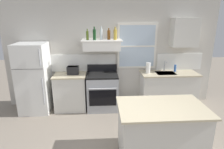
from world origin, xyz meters
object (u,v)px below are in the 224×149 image
bottle_olive_oil_square (87,35)px  bottle_dark_green_wine (94,34)px  refrigerator (34,78)px  toaster (73,70)px  stove_range (103,91)px  paper_towel_roll (148,68)px  bottle_champagne_gold_foil (115,34)px  kitchen_island (160,131)px  dish_soap_bottle (175,68)px  bottle_amber_wine (109,35)px  bottle_clear_tall (101,34)px

bottle_olive_oil_square → bottle_dark_green_wine: 0.17m
refrigerator → toaster: (0.93, 0.11, 0.16)m
stove_range → paper_towel_roll: paper_towel_roll is taller
bottle_champagne_gold_foil → paper_towel_roll: size_ratio=1.12×
kitchen_island → refrigerator: bearing=144.8°
bottle_dark_green_wine → bottle_champagne_gold_foil: 0.49m
bottle_dark_green_wine → dish_soap_bottle: 2.23m
refrigerator → bottle_champagne_gold_foil: bearing=2.5°
bottle_olive_oil_square → bottle_amber_wine: bottle_amber_wine is taller
paper_towel_roll → dish_soap_bottle: bearing=7.8°
stove_range → bottle_dark_green_wine: size_ratio=3.55×
bottle_amber_wine → refrigerator: bearing=-175.4°
refrigerator → kitchen_island: size_ratio=1.21×
toaster → kitchen_island: size_ratio=0.21×
bottle_clear_tall → bottle_amber_wine: size_ratio=1.15×
toaster → bottle_clear_tall: size_ratio=0.97×
bottle_dark_green_wine → dish_soap_bottle: (2.05, 0.09, -0.87)m
bottle_amber_wine → kitchen_island: bearing=-68.9°
toaster → dish_soap_bottle: size_ratio=1.65×
bottle_champagne_gold_foil → bottle_amber_wine: bearing=158.1°
paper_towel_roll → bottle_olive_oil_square: bearing=178.8°
toaster → stove_range: (0.72, -0.09, -0.54)m
stove_range → bottle_amber_wine: bearing=36.2°
refrigerator → bottle_amber_wine: bearing=4.6°
stove_range → bottle_champagne_gold_foil: bearing=11.4°
bottle_dark_green_wine → bottle_amber_wine: bearing=13.1°
bottle_champagne_gold_foil → refrigerator: bearing=-177.5°
bottle_amber_wine → paper_towel_roll: (0.98, -0.09, -0.81)m
bottle_amber_wine → bottle_champagne_gold_foil: bearing=-21.9°
bottle_clear_tall → kitchen_island: size_ratio=0.22×
stove_range → bottle_olive_oil_square: size_ratio=4.25×
bottle_clear_tall → dish_soap_bottle: bearing=-0.1°
bottle_amber_wine → toaster: bearing=-177.5°
dish_soap_bottle → kitchen_island: size_ratio=0.13×
refrigerator → bottle_clear_tall: bottle_clear_tall is taller
refrigerator → bottle_champagne_gold_foil: 2.22m
bottle_amber_wine → bottle_dark_green_wine: bearing=-166.9°
bottle_clear_tall → kitchen_island: 2.61m
toaster → bottle_clear_tall: 1.12m
bottle_champagne_gold_foil → kitchen_island: (0.61, -1.90, -1.41)m
stove_range → kitchen_island: size_ratio=0.78×
bottle_dark_green_wine → kitchen_island: (1.10, -1.88, -1.42)m
stove_range → bottle_dark_green_wine: bearing=164.8°
toaster → stove_range: size_ratio=0.27×
dish_soap_bottle → paper_towel_roll: bearing=-172.2°
bottle_olive_oil_square → bottle_clear_tall: bottle_clear_tall is taller
refrigerator → kitchen_island: refrigerator is taller
bottle_amber_wine → paper_towel_roll: bottle_amber_wine is taller
bottle_clear_tall → kitchen_island: (0.94, -1.98, -1.42)m
dish_soap_bottle → toaster: bearing=-178.9°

